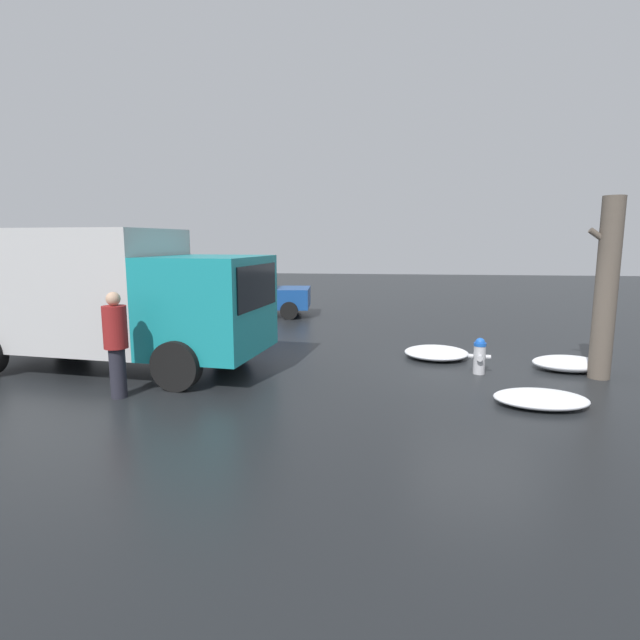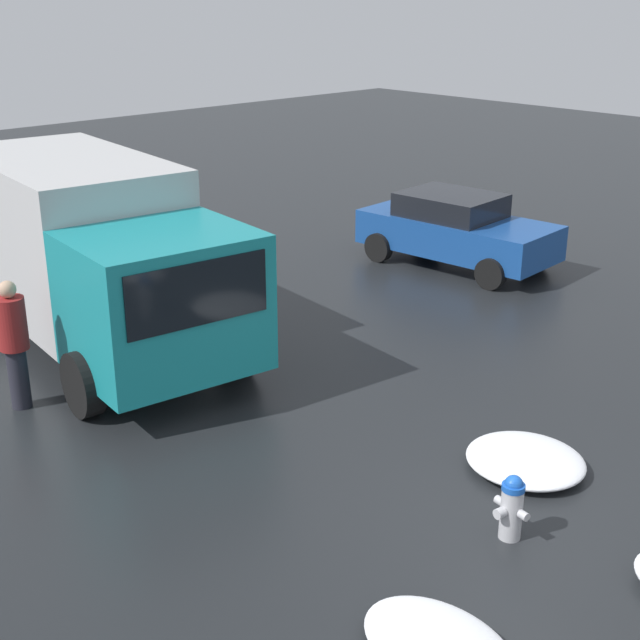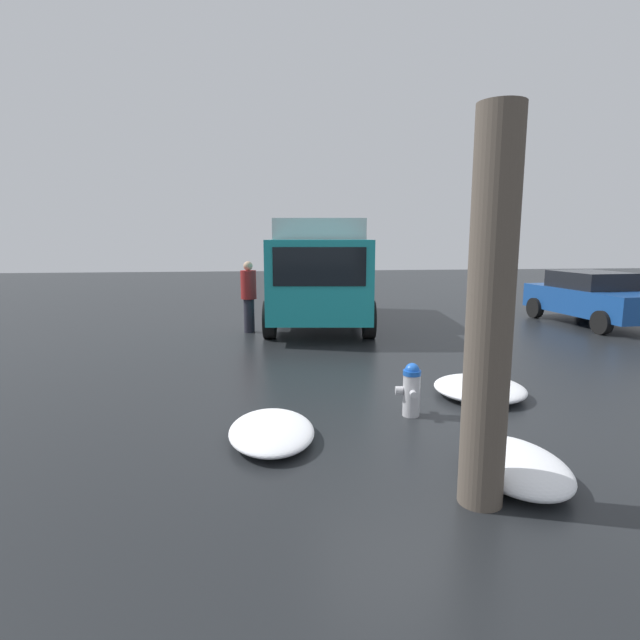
{
  "view_description": "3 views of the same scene",
  "coord_description": "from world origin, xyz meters",
  "px_view_note": "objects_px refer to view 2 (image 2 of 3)",
  "views": [
    {
      "loc": [
        2.01,
        10.0,
        2.64
      ],
      "look_at": [
        3.27,
        -0.53,
        0.94
      ],
      "focal_mm": 28.0,
      "sensor_mm": 36.0,
      "label": 1
    },
    {
      "loc": [
        -4.38,
        6.83,
        5.41
      ],
      "look_at": [
        3.51,
        -0.6,
        1.3
      ],
      "focal_mm": 50.0,
      "sensor_mm": 36.0,
      "label": 2
    },
    {
      "loc": [
        -6.27,
        1.99,
        2.38
      ],
      "look_at": [
        3.01,
        0.88,
        0.84
      ],
      "focal_mm": 28.0,
      "sensor_mm": 36.0,
      "label": 3
    }
  ],
  "objects_px": {
    "pedestrian": "(14,340)",
    "parked_car": "(456,229)",
    "delivery_truck": "(92,250)",
    "fire_hydrant": "(511,506)"
  },
  "relations": [
    {
      "from": "delivery_truck",
      "to": "parked_car",
      "type": "xyz_separation_m",
      "value": [
        -1.16,
        -7.51,
        -0.81
      ]
    },
    {
      "from": "pedestrian",
      "to": "parked_car",
      "type": "relative_size",
      "value": 0.44
    },
    {
      "from": "fire_hydrant",
      "to": "parked_car",
      "type": "height_order",
      "value": "parked_car"
    },
    {
      "from": "parked_car",
      "to": "delivery_truck",
      "type": "bearing_deg",
      "value": -13.51
    },
    {
      "from": "fire_hydrant",
      "to": "delivery_truck",
      "type": "bearing_deg",
      "value": -78.55
    },
    {
      "from": "delivery_truck",
      "to": "parked_car",
      "type": "relative_size",
      "value": 1.61
    },
    {
      "from": "delivery_truck",
      "to": "parked_car",
      "type": "distance_m",
      "value": 7.65
    },
    {
      "from": "pedestrian",
      "to": "parked_car",
      "type": "height_order",
      "value": "pedestrian"
    },
    {
      "from": "pedestrian",
      "to": "parked_car",
      "type": "bearing_deg",
      "value": 51.42
    },
    {
      "from": "delivery_truck",
      "to": "pedestrian",
      "type": "relative_size",
      "value": 3.65
    }
  ]
}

